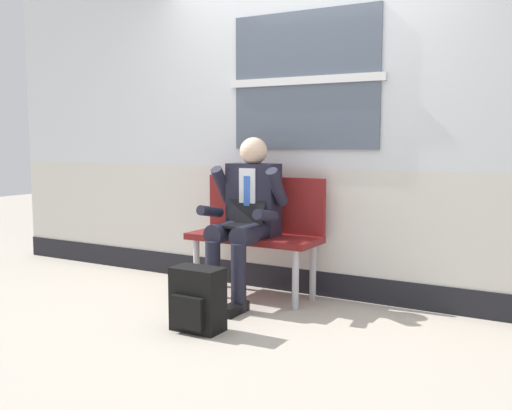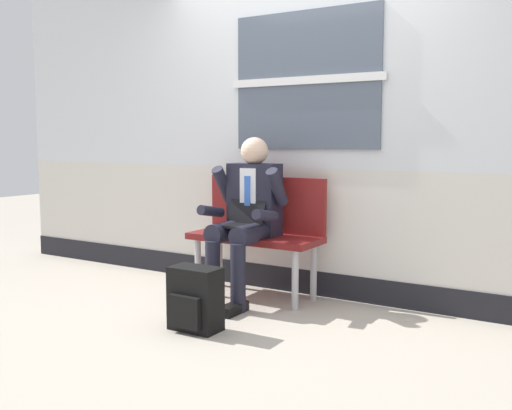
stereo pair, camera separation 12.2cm
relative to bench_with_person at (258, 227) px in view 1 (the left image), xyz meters
The scene contains 5 objects.
ground_plane 0.68m from the bench_with_person, 48.71° to the right, with size 18.00×18.00×0.00m, color #B2A899.
station_wall 0.99m from the bench_with_person, 45.08° to the left, with size 6.30×0.16×2.93m.
bench_with_person is the anchor object (origin of this frame).
person_seated 0.23m from the bench_with_person, 90.00° to the right, with size 0.57×0.70×1.24m.
backpack 1.03m from the bench_with_person, 84.20° to the right, with size 0.33×0.23×0.41m.
Camera 1 is at (1.99, -3.65, 1.23)m, focal length 41.43 mm.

